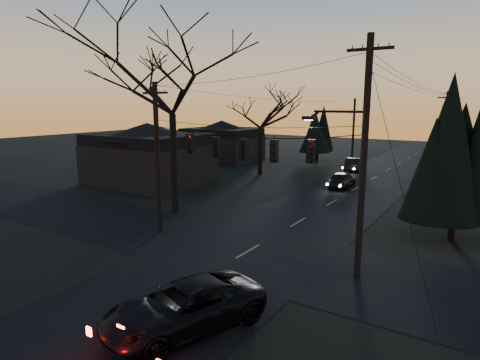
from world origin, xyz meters
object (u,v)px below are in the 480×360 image
Objects in this scene: utility_pole_far_l at (352,160)px; bare_tree_left at (171,72)px; suv_near at (184,307)px; utility_pole_left at (160,231)px; evergreen_right at (459,159)px; sedan_oncoming_b at (354,164)px; utility_pole_far_r at (440,177)px; sedan_oncoming_a at (342,180)px; utility_pole_right at (357,277)px.

bare_tree_left is (-2.09, -32.34, 9.32)m from utility_pole_far_l.
utility_pole_far_l is at bearing 120.59° from suv_near.
evergreen_right is (14.39, 7.50, 4.46)m from utility_pole_left.
utility_pole_far_l is at bearing -77.71° from sedan_oncoming_b.
bare_tree_left is at bearing -119.18° from utility_pole_far_r.
sedan_oncoming_a is 0.97× the size of sedan_oncoming_b.
utility_pole_far_r is 35.28m from suv_near.
evergreen_right is 16.39m from suv_near.
evergreen_right is at bearing 86.24° from suv_near.
utility_pole_right is 2.33× the size of sedan_oncoming_b.
utility_pole_right reaches higher than sedan_oncoming_b.
utility_pole_right reaches higher than utility_pole_far_l.
suv_near is (10.00, -10.75, -8.56)m from bare_tree_left.
utility_pole_far_l is 1.46× the size of suv_near.
utility_pole_right is at bearing -72.28° from utility_pole_far_l.
utility_pole_far_l is at bearing -77.63° from sedan_oncoming_a.
suv_near is 1.32× the size of sedan_oncoming_a.
bare_tree_left is at bearing -166.86° from evergreen_right.
bare_tree_left is 25.79m from sedan_oncoming_b.
sedan_oncoming_b is (-4.98, 34.54, -0.05)m from suv_near.
utility_pole_right is 28.00m from utility_pole_far_r.
suv_near is (-6.48, -14.60, -3.70)m from evergreen_right.
bare_tree_left is 3.21× the size of sedan_oncoming_a.
evergreen_right reaches higher than utility_pole_left.
utility_pole_right is at bearing -111.08° from evergreen_right.
evergreen_right reaches higher than utility_pole_far_l.
utility_pole_right is at bearing 108.39° from sedan_oncoming_a.
sedan_oncoming_a is at bearing 133.00° from evergreen_right.
sedan_oncoming_b is at bearing 119.89° from evergreen_right.
sedan_oncoming_a is at bearing 75.05° from utility_pole_left.
utility_pole_far_l is 0.60× the size of bare_tree_left.
suv_near is (-3.59, -35.09, 0.76)m from utility_pole_far_r.
bare_tree_left reaches higher than utility_pole_far_r.
utility_pole_left is 30.27m from utility_pole_far_r.
utility_pole_far_r is at bearing 98.03° from evergreen_right.
evergreen_right reaches higher than sedan_oncoming_b.
utility_pole_far_l is 33.73m from bare_tree_left.
utility_pole_right is at bearing 100.74° from sedan_oncoming_b.
sedan_oncoming_b is at bearing 83.91° from utility_pole_left.
evergreen_right is at bearing 68.92° from utility_pole_right.
utility_pole_left is 10.65m from suv_near.
suv_near is 34.89m from sedan_oncoming_b.
utility_pole_left is at bearing 72.73° from sedan_oncoming_a.
utility_pole_far_l is at bearing 90.00° from utility_pole_left.
bare_tree_left reaches higher than utility_pole_left.
utility_pole_far_l is 1.04× the size of evergreen_right.
utility_pole_far_l is 1.86× the size of sedan_oncoming_b.
utility_pole_right is 37.79m from utility_pole_far_l.
utility_pole_far_r is 21.18m from evergreen_right.
suv_near is at bearing -116.85° from utility_pole_right.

